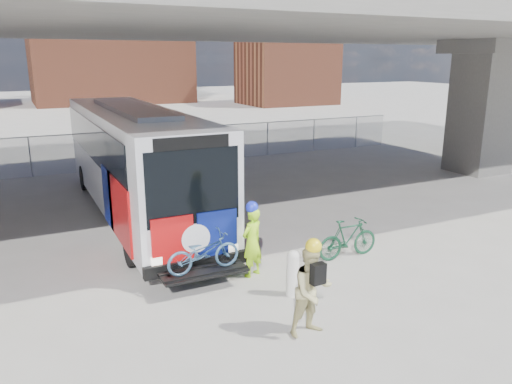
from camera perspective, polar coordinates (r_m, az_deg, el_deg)
ground at (r=14.38m, az=-1.48°, el=-6.10°), size 160.00×160.00×0.00m
bus at (r=17.23m, az=-13.75°, el=4.30°), size 2.67×12.90×3.69m
overpass at (r=17.19m, az=-7.54°, el=19.44°), size 40.00×16.00×7.95m
chainlink_fence at (r=25.12m, az=-13.06°, el=6.01°), size 30.00×0.06×30.00m
brick_buildings at (r=60.82m, az=-20.33°, el=14.32°), size 54.00×22.00×12.00m
smokestack at (r=70.38m, az=-10.49°, el=20.72°), size 2.20×2.20×25.00m
bollard at (r=11.31m, az=4.23°, el=-9.03°), size 0.28×0.28×1.08m
cyclist_hivis at (r=12.13m, az=-0.45°, el=-5.55°), size 0.75×0.64×1.90m
cyclist_tan at (r=9.73m, az=6.44°, el=-11.03°), size 0.91×0.73×1.96m
bike_parked at (r=13.56m, az=10.48°, el=-5.25°), size 1.81×0.54×1.08m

